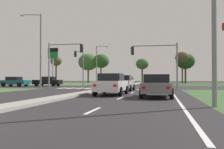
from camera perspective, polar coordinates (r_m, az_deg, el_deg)
The scene contains 39 objects.
ground_plane at distance 35.00m, azimuth 1.73°, elevation -2.95°, with size 200.00×200.00×0.00m, color #282628.
grass_verge_far_left at distance 66.87m, azimuth -16.49°, elevation -1.98°, with size 35.00×35.00×0.01m, color #476B38.
median_island_near at distance 16.63m, azimuth -9.67°, elevation -4.83°, with size 1.20×22.00×0.14m, color gray.
median_island_far at distance 59.78m, azimuth 5.86°, elevation -2.08°, with size 1.20×36.00×0.14m, color #ADA89E.
lane_dash_near at distance 9.22m, azimuth -4.43°, elevation -8.35°, with size 0.14×2.00×0.01m, color silver.
lane_dash_second at distance 15.05m, azimuth 1.94°, elevation -5.50°, with size 0.14×2.00×0.01m, color silver.
lane_dash_third at distance 20.97m, azimuth 4.71°, elevation -4.23°, with size 0.14×2.00×0.01m, color silver.
lane_dash_fourth at distance 26.93m, azimuth 6.26°, elevation -3.51°, with size 0.14×2.00×0.01m, color silver.
lane_dash_fifth at distance 32.90m, azimuth 7.24°, elevation -3.06°, with size 0.14×2.00×0.01m, color silver.
edge_line_right at distance 16.52m, azimuth 14.52°, elevation -5.07°, with size 0.14×24.00×0.01m, color silver.
stop_bar_near at distance 27.58m, azimuth 7.01°, elevation -3.45°, with size 6.40×0.50×0.01m, color silver.
crosswalk_bar_near at distance 31.81m, azimuth -11.38°, elevation -3.12°, with size 0.70×2.80×0.01m, color silver.
crosswalk_bar_second at distance 31.38m, azimuth -9.44°, elevation -3.15°, with size 0.70×2.80×0.01m, color silver.
crosswalk_bar_third at distance 30.99m, azimuth -7.45°, elevation -3.18°, with size 0.70×2.80×0.01m, color silver.
crosswalk_bar_fourth at distance 30.63m, azimuth -5.42°, elevation -3.21°, with size 0.70×2.80×0.01m, color silver.
crosswalk_bar_fifth at distance 30.31m, azimuth -3.33°, elevation -3.24°, with size 0.70×2.80×0.01m, color silver.
crosswalk_bar_sixth at distance 30.04m, azimuth -1.21°, elevation -3.26°, with size 0.70×2.80×0.01m, color silver.
crosswalk_bar_seventh at distance 29.80m, azimuth 0.95°, elevation -3.28°, with size 0.70×2.80×0.01m, color silver.
car_teal_near at distance 40.52m, azimuth -21.65°, elevation -1.52°, with size 4.19×2.09×1.51m.
car_grey_second at distance 16.11m, azimuth 10.35°, elevation -2.53°, with size 1.98×4.53×1.46m.
car_navy_third at distance 44.29m, azimuth 0.72°, elevation -1.54°, with size 2.02×4.15×1.51m.
car_black_fourth at distance 40.71m, azimuth -14.70°, elevation -1.54°, with size 4.56×1.99×1.54m.
car_beige_fifth at distance 62.73m, azimuth 4.14°, elevation -1.36°, with size 2.09×4.51×1.58m.
car_white_sixth at distance 18.04m, azimuth -0.08°, elevation -2.23°, with size 2.00×4.51×1.56m.
car_silver_seventh at distance 24.64m, azimuth 2.60°, elevation -1.94°, with size 2.00×4.31×1.54m.
car_maroon_eighth at distance 55.86m, azimuth 3.21°, elevation -1.38°, with size 2.06×4.41×1.62m.
traffic_signal_far_left at distance 41.97m, azimuth -7.34°, elevation 2.90°, with size 0.32×4.27×5.93m.
traffic_signal_near_right at distance 27.97m, azimuth 10.75°, elevation 3.98°, with size 5.25×0.32×5.16m.
traffic_signal_near_left at distance 30.46m, azimuth -11.66°, elevation 4.04°, with size 4.51×0.32×5.61m.
street_lamp_second at distance 30.63m, azimuth -16.62°, elevation 6.22°, with size 2.53×0.81×8.91m.
street_lamp_third at distance 53.94m, azimuth -3.35°, elevation 2.80°, with size 2.70×0.73×8.41m.
pedestrian_at_median at distance 43.69m, azimuth 3.94°, elevation -1.05°, with size 0.34×0.34×1.68m.
fuel_price_totem at distance 43.40m, azimuth -13.53°, elevation 3.73°, with size 1.80×0.24×6.49m.
treeline_near at distance 71.96m, azimuth -12.83°, elevation 2.97°, with size 3.21×3.21×7.64m.
treeline_second at distance 69.79m, azimuth -5.54°, elevation 2.89°, with size 5.58×5.58×8.32m.
treeline_third at distance 69.04m, azimuth -2.58°, elevation 3.11°, with size 4.58×4.58×8.13m.
treeline_fourth at distance 65.61m, azimuth 7.02°, elevation 2.40°, with size 3.39×3.39×6.58m.
treeline_fifth at distance 65.54m, azimuth 15.97°, elevation 3.75°, with size 3.52×3.52×8.15m.
treeline_sixth at distance 67.40m, azimuth 16.66°, elevation 2.94°, with size 4.86×4.86×7.88m.
Camera 1 is at (6.03, -4.46, 1.18)m, focal length 39.41 mm.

